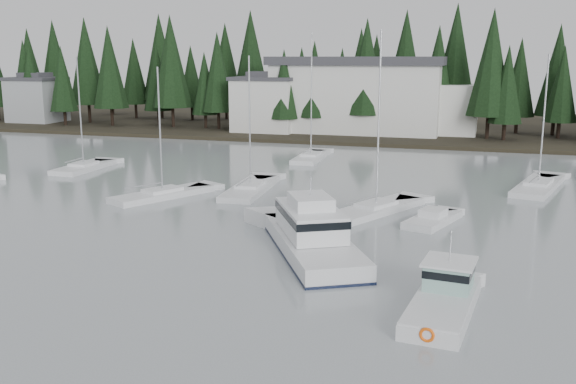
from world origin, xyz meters
name	(u,v)px	position (x,y,z in m)	size (l,w,h in m)	color
far_shore_land	(403,126)	(0.00, 97.00, 0.00)	(240.00, 54.00, 1.00)	black
conifer_treeline	(394,133)	(0.00, 86.00, 0.00)	(200.00, 22.00, 20.00)	black
house_west	(266,103)	(-18.00, 79.00, 4.65)	(9.54, 7.42, 8.75)	silver
house_far_west	(37,99)	(-60.00, 81.00, 4.40)	(8.48, 7.42, 8.25)	#999EA0
harbor_inn	(371,96)	(-2.96, 82.34, 5.78)	(29.50, 11.50, 10.90)	silver
cabin_cruiser_center	(312,239)	(3.90, 24.19, 0.78)	(9.12, 12.38, 5.19)	silver
lobster_boat_teal	(444,301)	(12.04, 17.19, 0.48)	(3.25, 7.46, 4.03)	silver
sailboat_1	(84,169)	(-25.92, 44.61, 0.06)	(3.13, 8.22, 11.94)	silver
sailboat_2	(163,197)	(-11.84, 35.14, 0.06)	(6.34, 9.19, 11.15)	silver
sailboat_3	(251,191)	(-5.76, 39.58, 0.06)	(3.67, 10.37, 12.01)	silver
sailboat_4	(538,188)	(18.07, 48.13, 0.06)	(5.32, 10.97, 12.18)	silver
sailboat_7	(376,211)	(5.88, 35.30, 0.08)	(6.51, 9.55, 13.79)	silver
sailboat_9	(311,159)	(-5.40, 58.10, 0.09)	(3.00, 9.15, 14.50)	silver
runabout_1	(433,221)	(10.21, 33.18, 0.13)	(3.87, 6.17, 1.42)	silver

